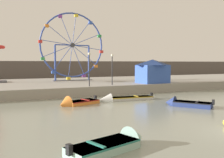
# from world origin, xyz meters

# --- Properties ---
(quay_promenade) EXTENTS (110.00, 19.51, 1.14)m
(quay_promenade) POSITION_xyz_m (0.00, 28.41, 0.57)
(quay_promenade) COLOR gray
(quay_promenade) RESTS_ON ground_plane
(distant_town_skyline) EXTENTS (140.00, 3.00, 4.40)m
(distant_town_skyline) POSITION_xyz_m (0.00, 53.30, 2.20)
(distant_town_skyline) COLOR #564C47
(distant_town_skyline) RESTS_ON ground_plane
(motorboat_pale_grey) EXTENTS (6.21, 1.84, 1.21)m
(motorboat_pale_grey) POSITION_xyz_m (-0.79, 14.47, 0.19)
(motorboat_pale_grey) COLOR silver
(motorboat_pale_grey) RESTS_ON ground_plane
(motorboat_orange_hull) EXTENTS (4.28, 2.71, 1.49)m
(motorboat_orange_hull) POSITION_xyz_m (-6.11, 13.62, 0.20)
(motorboat_orange_hull) COLOR orange
(motorboat_orange_hull) RESTS_ON ground_plane
(motorboat_navy_blue) EXTENTS (3.42, 4.20, 1.29)m
(motorboat_navy_blue) POSITION_xyz_m (2.82, 8.76, 0.25)
(motorboat_navy_blue) COLOR navy
(motorboat_navy_blue) RESTS_ON ground_plane
(motorboat_seafoam) EXTENTS (4.46, 2.56, 1.34)m
(motorboat_seafoam) POSITION_xyz_m (-7.83, 1.01, 0.23)
(motorboat_seafoam) COLOR #93BCAD
(motorboat_seafoam) RESTS_ON ground_plane
(ferris_wheel_blue_frame) EXTENTS (10.56, 1.20, 10.81)m
(ferris_wheel_blue_frame) POSITION_xyz_m (-1.25, 30.49, 6.57)
(ferris_wheel_blue_frame) COLOR #334CA8
(ferris_wheel_blue_frame) RESTS_ON quay_promenade
(carnival_booth_blue_tent) EXTENTS (4.55, 3.50, 3.30)m
(carnival_booth_blue_tent) POSITION_xyz_m (7.44, 20.68, 2.86)
(carnival_booth_blue_tent) COLOR #3356B7
(carnival_booth_blue_tent) RESTS_ON quay_promenade
(promenade_lamp_near) EXTENTS (0.32, 0.32, 4.06)m
(promenade_lamp_near) POSITION_xyz_m (-2.40, 19.55, 3.79)
(promenade_lamp_near) COLOR #2D2D33
(promenade_lamp_near) RESTS_ON quay_promenade
(promenade_lamp_far) EXTENTS (0.32, 0.32, 3.93)m
(promenade_lamp_far) POSITION_xyz_m (0.76, 19.85, 3.71)
(promenade_lamp_far) COLOR #2D2D33
(promenade_lamp_far) RESTS_ON quay_promenade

